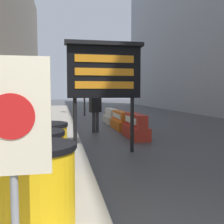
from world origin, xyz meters
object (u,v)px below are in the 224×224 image
object	(u,v)px
barrel_drum_foreground	(35,188)
traffic_light_near_curb	(84,72)
jersey_barrier_red_striped	(135,127)
jersey_barrier_white	(111,117)
jersey_barrier_orange_near	(121,121)
message_board	(104,72)
barrel_drum_back	(43,150)
traffic_cone_near	(117,113)
pedestrian_worker	(95,108)
barrel_drum_middle	(34,164)
warning_sign	(12,132)

from	to	relation	value
barrel_drum_foreground	traffic_light_near_curb	distance (m)	15.60
jersey_barrier_red_striped	jersey_barrier_white	bearing A→B (deg)	90.00
jersey_barrier_orange_near	jersey_barrier_white	xyz separation A→B (m)	(-0.00, 2.28, -0.01)
jersey_barrier_orange_near	barrel_drum_foreground	bearing A→B (deg)	-108.31
message_board	jersey_barrier_white	bearing A→B (deg)	77.79
traffic_light_near_curb	barrel_drum_back	bearing A→B (deg)	-97.82
barrel_drum_foreground	jersey_barrier_white	distance (m)	11.26
barrel_drum_foreground	traffic_cone_near	world-z (taller)	barrel_drum_foreground
message_board	jersey_barrier_orange_near	xyz separation A→B (m)	(1.47, 4.51, -1.82)
traffic_cone_near	pedestrian_worker	world-z (taller)	pedestrian_worker
message_board	jersey_barrier_red_striped	size ratio (longest dim) A/B	1.61
message_board	pedestrian_worker	distance (m)	3.94
barrel_drum_foreground	jersey_barrier_orange_near	bearing A→B (deg)	71.69
pedestrian_worker	traffic_light_near_curb	bearing A→B (deg)	-109.44
jersey_barrier_red_striped	pedestrian_worker	distance (m)	2.14
barrel_drum_middle	jersey_barrier_orange_near	size ratio (longest dim) A/B	0.47
barrel_drum_foreground	pedestrian_worker	xyz separation A→B (m)	(1.61, 7.85, 0.36)
traffic_cone_near	pedestrian_worker	size ratio (longest dim) A/B	0.45
jersey_barrier_red_striped	traffic_light_near_curb	xyz separation A→B (m)	(-1.05, 9.09, 2.65)
barrel_drum_foreground	jersey_barrier_white	size ratio (longest dim) A/B	0.49
warning_sign	pedestrian_worker	distance (m)	8.76
barrel_drum_back	message_board	size ratio (longest dim) A/B	0.32
jersey_barrier_orange_near	jersey_barrier_white	size ratio (longest dim) A/B	1.04
barrel_drum_foreground	message_board	distance (m)	4.59
barrel_drum_back	pedestrian_worker	distance (m)	6.21
message_board	jersey_barrier_orange_near	distance (m)	5.08
barrel_drum_middle	warning_sign	xyz separation A→B (m)	(0.03, -1.67, 0.70)
barrel_drum_middle	warning_sign	distance (m)	1.81
message_board	jersey_barrier_red_striped	xyz separation A→B (m)	(1.47, 2.12, -1.79)
message_board	pedestrian_worker	world-z (taller)	message_board
jersey_barrier_orange_near	jersey_barrier_white	distance (m)	2.28
jersey_barrier_red_striped	jersey_barrier_white	size ratio (longest dim) A/B	0.95
message_board	jersey_barrier_white	distance (m)	7.18
barrel_drum_foreground	pedestrian_worker	world-z (taller)	pedestrian_worker
warning_sign	jersey_barrier_white	bearing A→B (deg)	75.87
barrel_drum_foreground	jersey_barrier_orange_near	distance (m)	9.07
barrel_drum_foreground	traffic_cone_near	bearing A→B (deg)	74.67
pedestrian_worker	barrel_drum_foreground	bearing A→B (deg)	60.42
barrel_drum_middle	pedestrian_worker	bearing A→B (deg)	76.05
barrel_drum_back	jersey_barrier_white	world-z (taller)	barrel_drum_back
barrel_drum_middle	jersey_barrier_white	distance (m)	10.38
jersey_barrier_orange_near	traffic_light_near_curb	world-z (taller)	traffic_light_near_curb
jersey_barrier_red_striped	traffic_light_near_curb	bearing A→B (deg)	96.59
barrel_drum_back	jersey_barrier_red_striped	world-z (taller)	barrel_drum_back
jersey_barrier_white	traffic_cone_near	distance (m)	2.39
barrel_drum_foreground	jersey_barrier_white	bearing A→B (deg)	75.34
barrel_drum_middle	barrel_drum_back	xyz separation A→B (m)	(0.06, 0.94, 0.00)
jersey_barrier_red_striped	jersey_barrier_orange_near	size ratio (longest dim) A/B	0.91
message_board	traffic_cone_near	bearing A→B (deg)	76.18
barrel_drum_back	traffic_cone_near	xyz separation A→B (m)	(3.65, 11.28, -0.27)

